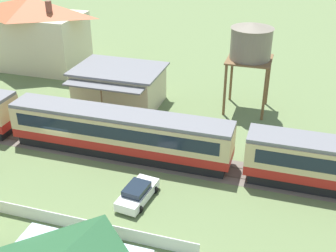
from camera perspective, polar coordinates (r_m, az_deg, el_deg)
ground_plane at (r=39.55m, az=-13.92°, el=-2.91°), size 600.00×600.00×0.00m
passenger_train at (r=36.63m, az=-6.26°, el=-0.76°), size 61.86×3.06×4.06m
railway_track at (r=35.88m, az=4.53°, el=-5.52°), size 107.51×3.60×0.04m
station_building at (r=46.31m, az=-6.59°, el=5.41°), size 9.42×8.11×4.19m
station_house_terracotta_roof at (r=59.24m, az=-17.58°, el=12.04°), size 13.57×7.95×9.26m
water_tower at (r=43.76m, az=11.19°, el=10.98°), size 4.50×4.50×9.38m
parked_car_white at (r=31.81m, az=-4.17°, el=-9.08°), size 2.43×4.27×1.33m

